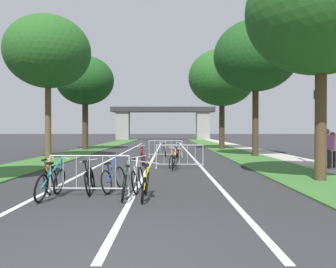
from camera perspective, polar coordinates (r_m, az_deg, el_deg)
The scene contains 31 objects.
ground_plane at distance 4.73m, azimuth -11.69°, elevation -20.42°, with size 300.00×300.00×0.00m, color #2B2B2D.
grass_verge_left at distance 33.24m, azimuth -11.49°, elevation -2.26°, with size 2.63×68.94×0.05m, color #386B2D.
grass_verge_right at distance 32.93m, azimuth 8.50°, elevation -2.28°, with size 2.63×68.94×0.05m, color #386B2D.
sidewalk_path_right at distance 33.32m, azimuth 12.26°, elevation -2.23°, with size 1.78×68.94×0.08m, color #ADA89E.
lane_stripe_center at distance 24.34m, azimuth -2.08°, elevation -3.35°, with size 0.14×39.88×0.01m, color silver.
lane_stripe_right_lane at distance 24.37m, azimuth 3.65°, elevation -3.35°, with size 0.14×39.88×0.01m, color silver.
lane_stripe_left_lane at distance 24.55m, azimuth -7.77°, elevation -3.32°, with size 0.14×39.88×0.01m, color silver.
overpass_bridge at distance 61.34m, azimuth -0.80°, elevation 2.59°, with size 18.14×2.99×5.74m.
tree_left_maple_mid at distance 21.90m, azimuth -19.02°, elevation 12.55°, with size 4.93×4.93×8.35m.
tree_left_oak_mid at distance 30.89m, azimuth -13.36°, elevation 8.46°, with size 4.89×4.89×8.03m.
tree_right_oak_near at distance 13.12m, azimuth 23.82°, elevation 17.92°, with size 4.93×4.93×7.72m.
tree_right_cypress_far at distance 23.32m, azimuth 14.18°, elevation 12.24°, with size 5.31×5.31×8.67m.
tree_right_pine_far at distance 31.50m, azimuth 8.86°, elevation 9.08°, with size 5.92×5.92×8.86m.
lamppost_with_sign at distance 17.24m, azimuth 23.44°, elevation 7.13°, with size 0.56×0.32×6.28m.
crowd_barrier_nearest at distance 9.35m, azimuth -12.68°, elevation -6.64°, with size 2.15×0.50×1.05m.
crowd_barrier_second at distance 15.50m, azimuth 1.95°, elevation -3.74°, with size 2.15×0.53×1.05m.
crowd_barrier_third at distance 21.88m, azimuth -0.35°, elevation -2.46°, with size 2.14×0.49×1.05m.
bicycle_white_0 at distance 9.77m, azimuth -4.94°, elevation -7.19°, with size 0.50×1.66×0.97m.
bicycle_orange_1 at distance 15.92m, azimuth 1.01°, elevation -4.18°, with size 0.55×1.65×0.96m.
bicycle_teal_2 at distance 9.19m, azimuth -18.56°, elevation -7.65°, with size 0.52×1.75×1.02m.
bicycle_purple_3 at distance 22.41m, azimuth -0.54°, elevation -2.77°, with size 0.54×1.63×0.96m.
bicycle_green_4 at distance 8.84m, azimuth -7.10°, elevation -8.02°, with size 0.44×1.62×0.97m.
bicycle_black_5 at distance 9.76m, azimuth -12.67°, elevation -7.30°, with size 0.56×1.70×0.91m.
bicycle_blue_6 at distance 9.85m, azimuth -8.88°, elevation -7.14°, with size 0.54×1.60×0.99m.
bicycle_red_7 at distance 16.06m, azimuth -4.07°, elevation -4.11°, with size 0.61×1.71×0.99m.
bicycle_yellow_8 at distance 8.70m, azimuth -3.67°, elevation -8.26°, with size 0.53×1.69×0.90m.
bicycle_silver_9 at distance 21.50m, azimuth 1.64°, elevation -2.96°, with size 0.50×1.62×0.95m.
bicycle_white_10 at distance 14.99m, azimuth 0.99°, elevation -4.42°, with size 0.48×1.67×0.98m.
bicycle_orange_11 at distance 10.15m, azimuth -18.65°, elevation -6.87°, with size 0.63×1.71×0.94m.
pedestrian_waiting at distance 16.59m, azimuth 25.35°, elevation -1.87°, with size 0.59×0.27×1.63m.
pedestrian_pushing_bike at distance 16.14m, azimuth 24.56°, elevation -1.65°, with size 0.63×0.34×1.76m.
Camera 1 is at (0.90, -4.32, 1.70)m, focal length 37.25 mm.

